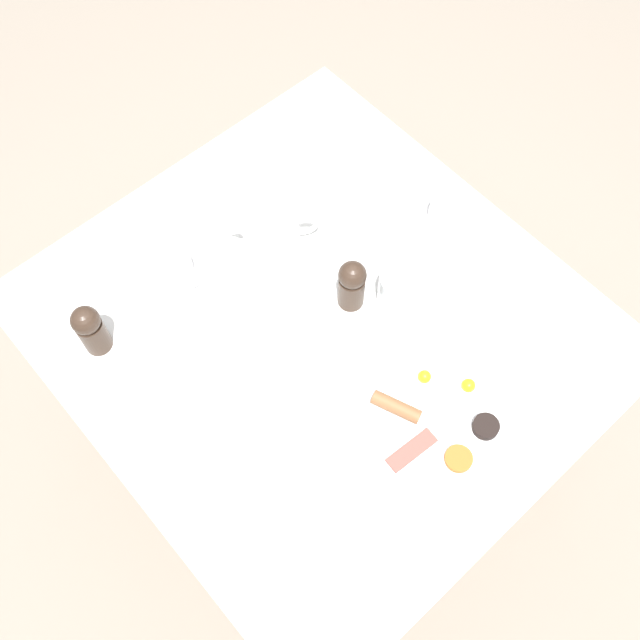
# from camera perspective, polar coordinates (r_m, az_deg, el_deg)

# --- Properties ---
(ground_plane) EXTENTS (8.00, 8.00, 0.00)m
(ground_plane) POSITION_cam_1_polar(r_m,az_deg,el_deg) (2.13, 0.00, -9.76)
(ground_plane) COLOR gray
(table) EXTENTS (0.91, 0.99, 0.76)m
(table) POSITION_cam_1_polar(r_m,az_deg,el_deg) (1.49, 0.00, -1.79)
(table) COLOR white
(table) RESTS_ON ground_plane
(breakfast_plate) EXTENTS (0.31, 0.31, 0.04)m
(breakfast_plate) POSITION_cam_1_polar(r_m,az_deg,el_deg) (1.35, 9.05, -7.43)
(breakfast_plate) COLOR white
(breakfast_plate) RESTS_ON table
(teapot_near) EXTENTS (0.17, 0.12, 0.11)m
(teapot_near) POSITION_cam_1_polar(r_m,az_deg,el_deg) (1.48, -3.74, 7.07)
(teapot_near) COLOR white
(teapot_near) RESTS_ON table
(teacup_with_saucer_left) EXTENTS (0.14, 0.14, 0.06)m
(teacup_with_saucer_left) POSITION_cam_1_polar(r_m,az_deg,el_deg) (1.48, -11.17, 3.77)
(teacup_with_saucer_left) COLOR white
(teacup_with_saucer_left) RESTS_ON table
(teacup_with_saucer_right) EXTENTS (0.14, 0.14, 0.06)m
(teacup_with_saucer_right) POSITION_cam_1_polar(r_m,az_deg,el_deg) (1.55, 9.76, 7.97)
(teacup_with_saucer_right) COLOR white
(teacup_with_saucer_right) RESTS_ON table
(water_glass_tall) EXTENTS (0.08, 0.08, 0.09)m
(water_glass_tall) POSITION_cam_1_polar(r_m,az_deg,el_deg) (1.41, 6.12, 2.36)
(water_glass_tall) COLOR white
(water_glass_tall) RESTS_ON table
(creamer_jug) EXTENTS (0.08, 0.06, 0.06)m
(creamer_jug) POSITION_cam_1_polar(r_m,az_deg,el_deg) (1.30, -3.64, -10.11)
(creamer_jug) COLOR white
(creamer_jug) RESTS_ON table
(pepper_grinder) EXTENTS (0.05, 0.05, 0.12)m
(pepper_grinder) POSITION_cam_1_polar(r_m,az_deg,el_deg) (1.41, -17.10, -0.64)
(pepper_grinder) COLOR #38281E
(pepper_grinder) RESTS_ON table
(salt_grinder) EXTENTS (0.05, 0.05, 0.12)m
(salt_grinder) POSITION_cam_1_polar(r_m,az_deg,el_deg) (1.39, 2.47, 2.72)
(salt_grinder) COLOR #38281E
(salt_grinder) RESTS_ON table
(napkin_folded) EXTENTS (0.17, 0.18, 0.01)m
(napkin_folded) POSITION_cam_1_polar(r_m,az_deg,el_deg) (1.40, -8.69, -3.32)
(napkin_folded) COLOR white
(napkin_folded) RESTS_ON table
(fork_by_plate) EXTENTS (0.16, 0.08, 0.00)m
(fork_by_plate) POSITION_cam_1_polar(r_m,az_deg,el_deg) (1.67, -2.30, 13.41)
(fork_by_plate) COLOR silver
(fork_by_plate) RESTS_ON table
(knife_by_plate) EXTENTS (0.15, 0.16, 0.00)m
(knife_by_plate) POSITION_cam_1_polar(r_m,az_deg,el_deg) (1.28, 2.34, -18.47)
(knife_by_plate) COLOR silver
(knife_by_plate) RESTS_ON table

